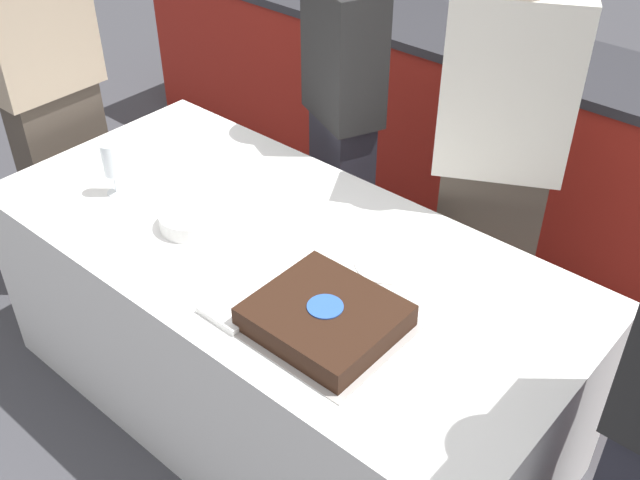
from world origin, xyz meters
TOP-DOWN VIEW (x-y plane):
  - ground_plane at (0.00, 0.00)m, footprint 14.00×14.00m
  - back_counter at (0.00, 1.55)m, footprint 4.40×0.58m
  - dining_table at (0.00, 0.00)m, footprint 2.00×0.95m
  - cake at (0.37, -0.19)m, footprint 0.42×0.38m
  - plate_stack at (-0.27, -0.11)m, footprint 0.20×0.20m
  - wine_glass at (-0.62, -0.15)m, footprint 0.06×0.06m
  - side_plate_near_cake at (0.33, 0.14)m, footprint 0.20×0.20m
  - utensil_pile at (0.13, -0.33)m, footprint 0.15×0.11m
  - person_cutting_cake at (0.37, 0.69)m, footprint 0.46×0.37m
  - person_seated_left at (-1.22, 0.00)m, footprint 0.21×0.41m
  - person_standing_back at (-0.30, 0.69)m, footprint 0.38×0.31m

SIDE VIEW (x-z plane):
  - ground_plane at x=0.00m, z-range 0.00..0.00m
  - dining_table at x=0.00m, z-range 0.00..0.76m
  - back_counter at x=0.00m, z-range 0.00..0.92m
  - side_plate_near_cake at x=0.33m, z-range 0.76..0.76m
  - utensil_pile at x=0.13m, z-range 0.76..0.78m
  - plate_stack at x=-0.27m, z-range 0.76..0.81m
  - cake at x=0.37m, z-range 0.76..0.83m
  - person_standing_back at x=-0.30m, z-range 0.04..1.59m
  - person_cutting_cake at x=0.37m, z-range 0.04..1.73m
  - wine_glass at x=-0.62m, z-range 0.79..0.98m
  - person_seated_left at x=-1.22m, z-range 0.03..1.75m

